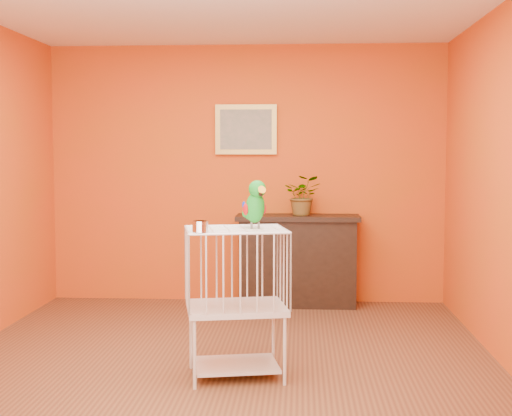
{
  "coord_description": "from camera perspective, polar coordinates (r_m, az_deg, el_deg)",
  "views": [
    {
      "loc": [
        0.56,
        -4.97,
        1.53
      ],
      "look_at": [
        0.26,
        -0.3,
        1.16
      ],
      "focal_mm": 50.0,
      "sensor_mm": 36.0,
      "label": 1
    }
  ],
  "objects": [
    {
      "name": "parrot",
      "position": [
        4.76,
        -0.06,
        0.33
      ],
      "size": [
        0.2,
        0.29,
        0.33
      ],
      "rotation": [
        0.0,
        0.0,
        0.46
      ],
      "color": "#59544C",
      "rests_on": "birdcage"
    },
    {
      "name": "room_shell",
      "position": [
        5.0,
        -2.79,
        5.16
      ],
      "size": [
        4.5,
        4.5,
        4.5
      ],
      "color": "#DA4314",
      "rests_on": "ground"
    },
    {
      "name": "ground",
      "position": [
        5.23,
        -2.72,
        -12.46
      ],
      "size": [
        4.5,
        4.5,
        0.0
      ],
      "primitive_type": "plane",
      "color": "brown",
      "rests_on": "ground"
    },
    {
      "name": "feed_cup",
      "position": [
        4.55,
        -4.48,
        -1.48
      ],
      "size": [
        0.1,
        0.1,
        0.07
      ],
      "primitive_type": "cylinder",
      "color": "silver",
      "rests_on": "birdcage"
    },
    {
      "name": "console_cabinet",
      "position": [
        7.09,
        3.34,
        -4.2
      ],
      "size": [
        1.21,
        0.44,
        0.9
      ],
      "color": "black",
      "rests_on": "ground"
    },
    {
      "name": "framed_picture",
      "position": [
        7.22,
        -0.81,
        6.3
      ],
      "size": [
        0.62,
        0.04,
        0.5
      ],
      "color": "gold",
      "rests_on": "room_shell"
    },
    {
      "name": "birdcage",
      "position": [
        4.86,
        -1.61,
        -7.39
      ],
      "size": [
        0.74,
        0.63,
        1.01
      ],
      "rotation": [
        0.0,
        0.0,
        0.21
      ],
      "color": "silver",
      "rests_on": "ground"
    },
    {
      "name": "potted_plant",
      "position": [
        7.05,
        3.79,
        0.68
      ],
      "size": [
        0.38,
        0.42,
        0.31
      ],
      "primitive_type": "imported",
      "rotation": [
        0.0,
        0.0,
        -0.07
      ],
      "color": "#26722D",
      "rests_on": "console_cabinet"
    }
  ]
}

